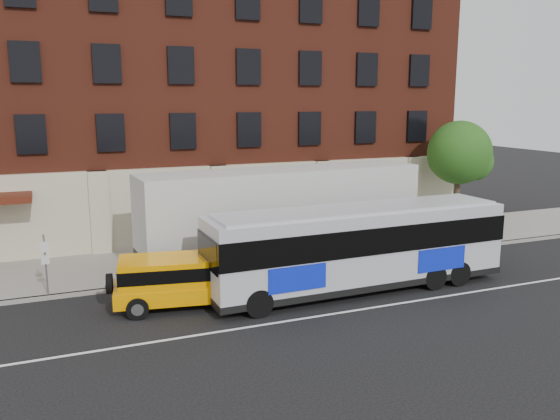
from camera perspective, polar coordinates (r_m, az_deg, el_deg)
name	(u,v)px	position (r m, az deg, el deg)	size (l,w,h in m)	color
ground	(317,323)	(20.01, 3.70, -11.13)	(120.00, 120.00, 0.00)	black
sidewalk	(236,255)	(27.92, -4.41, -4.52)	(60.00, 6.00, 0.15)	gray
kerb	(257,272)	(25.20, -2.30, -6.22)	(60.00, 0.25, 0.15)	gray
lane_line	(311,317)	(20.43, 3.08, -10.63)	(60.00, 0.12, 0.01)	silver
building	(192,98)	(34.54, -8.73, 10.96)	(30.00, 12.10, 15.00)	maroon
sign_pole	(45,262)	(23.59, -22.32, -4.78)	(0.30, 0.20, 2.50)	slate
street_tree	(460,155)	(34.11, 17.49, 5.24)	(3.60, 3.60, 6.20)	#34251A
city_bus	(359,245)	(22.85, 7.85, -3.46)	(12.38, 2.86, 3.38)	#B2B3BD
yellow_suv	(173,279)	(21.37, -10.63, -6.76)	(5.05, 2.76, 1.88)	#FF9E00
shipping_container	(283,217)	(26.30, 0.34, -0.73)	(13.40, 3.61, 4.41)	black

